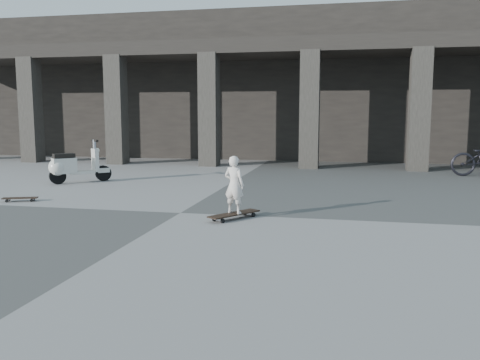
% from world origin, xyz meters
% --- Properties ---
extents(ground, '(90.00, 90.00, 0.00)m').
position_xyz_m(ground, '(0.00, 0.00, 0.00)').
color(ground, '#464644').
rests_on(ground, ground).
extents(colonnade, '(28.00, 8.82, 6.00)m').
position_xyz_m(colonnade, '(-0.00, 13.77, 3.03)').
color(colonnade, black).
rests_on(colonnade, ground).
extents(longboard, '(0.82, 1.04, 0.11)m').
position_xyz_m(longboard, '(1.14, -0.33, 0.09)').
color(longboard, black).
rests_on(longboard, ground).
extents(skateboard_spare, '(0.75, 0.43, 0.09)m').
position_xyz_m(skateboard_spare, '(-3.81, 0.47, 0.07)').
color(skateboard_spare, black).
rests_on(skateboard_spare, ground).
extents(child, '(0.44, 0.35, 1.04)m').
position_xyz_m(child, '(1.14, -0.33, 0.63)').
color(child, silver).
rests_on(child, longboard).
extents(scooter, '(1.31, 1.29, 1.18)m').
position_xyz_m(scooter, '(-4.27, 3.30, 0.47)').
color(scooter, black).
rests_on(scooter, ground).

